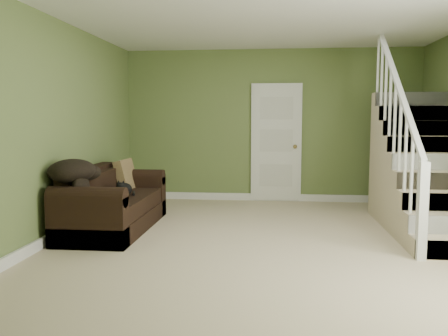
% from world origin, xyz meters
% --- Properties ---
extents(floor, '(5.00, 5.50, 0.01)m').
position_xyz_m(floor, '(0.00, 0.00, 0.00)').
color(floor, '#C2B18C').
rests_on(floor, ground).
extents(ceiling, '(5.00, 5.50, 0.01)m').
position_xyz_m(ceiling, '(0.00, 0.00, 2.60)').
color(ceiling, white).
rests_on(ceiling, wall_back).
extents(wall_back, '(5.00, 0.04, 2.60)m').
position_xyz_m(wall_back, '(0.00, 2.75, 1.30)').
color(wall_back, olive).
rests_on(wall_back, floor).
extents(wall_front, '(5.00, 0.04, 2.60)m').
position_xyz_m(wall_front, '(0.00, -2.75, 1.30)').
color(wall_front, olive).
rests_on(wall_front, floor).
extents(wall_left, '(0.04, 5.50, 2.60)m').
position_xyz_m(wall_left, '(-2.50, 0.00, 1.30)').
color(wall_left, olive).
rests_on(wall_left, floor).
extents(baseboard_back, '(5.00, 0.04, 0.12)m').
position_xyz_m(baseboard_back, '(0.00, 2.72, 0.06)').
color(baseboard_back, white).
rests_on(baseboard_back, floor).
extents(baseboard_left, '(0.04, 5.50, 0.12)m').
position_xyz_m(baseboard_left, '(-2.47, 0.00, 0.06)').
color(baseboard_left, white).
rests_on(baseboard_left, floor).
extents(door, '(0.86, 0.12, 2.02)m').
position_xyz_m(door, '(0.10, 2.71, 1.01)').
color(door, white).
rests_on(door, floor).
extents(staircase, '(1.00, 2.51, 2.82)m').
position_xyz_m(staircase, '(1.99, 0.97, 0.64)').
color(staircase, '#C2B18C').
rests_on(staircase, floor).
extents(sofa, '(0.87, 2.02, 0.80)m').
position_xyz_m(sofa, '(-2.01, 0.36, 0.30)').
color(sofa, black).
rests_on(sofa, floor).
extents(side_table, '(0.53, 0.53, 0.78)m').
position_xyz_m(side_table, '(-2.22, 1.63, 0.28)').
color(side_table, black).
rests_on(side_table, floor).
extents(cat, '(0.23, 0.47, 0.23)m').
position_xyz_m(cat, '(-1.84, 0.35, 0.52)').
color(cat, black).
rests_on(cat, sofa).
extents(banana, '(0.06, 0.18, 0.05)m').
position_xyz_m(banana, '(-1.88, -0.13, 0.46)').
color(banana, yellow).
rests_on(banana, sofa).
extents(throw_pillow, '(0.25, 0.48, 0.49)m').
position_xyz_m(throw_pillow, '(-2.04, 1.07, 0.61)').
color(throw_pillow, '#4D361E').
rests_on(throw_pillow, sofa).
extents(throw_blanket, '(0.62, 0.75, 0.27)m').
position_xyz_m(throw_blanket, '(-2.24, -0.28, 0.83)').
color(throw_blanket, black).
rests_on(throw_blanket, sofa).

